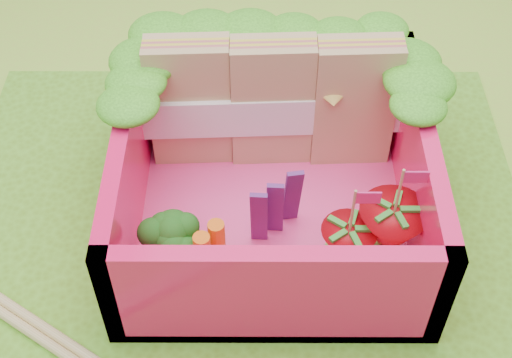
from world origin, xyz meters
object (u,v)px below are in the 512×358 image
object	(u,v)px
sandwich_stack	(273,103)
strawberry_right	(390,232)
chopsticks	(17,316)
bento_box	(273,175)
strawberry_left	(347,246)
broccoli	(170,239)

from	to	relation	value
sandwich_stack	strawberry_right	bearing A→B (deg)	-51.68
chopsticks	bento_box	bearing A→B (deg)	27.58
strawberry_left	chopsticks	bearing A→B (deg)	-169.87
broccoli	strawberry_right	xyz separation A→B (m)	(0.90, 0.07, -0.04)
broccoli	chopsticks	xyz separation A→B (m)	(-0.62, -0.23, -0.21)
sandwich_stack	strawberry_left	size ratio (longest dim) A/B	2.52
bento_box	chopsticks	bearing A→B (deg)	-152.42
sandwich_stack	strawberry_right	distance (m)	0.79
bento_box	strawberry_left	bearing A→B (deg)	-45.06
sandwich_stack	broccoli	world-z (taller)	sandwich_stack
broccoli	chopsticks	world-z (taller)	broccoli
strawberry_right	chopsticks	bearing A→B (deg)	-168.98
bento_box	strawberry_right	world-z (taller)	strawberry_right
bento_box	sandwich_stack	xyz separation A→B (m)	(0.00, 0.36, 0.09)
broccoli	strawberry_left	world-z (taller)	strawberry_left
bento_box	strawberry_left	size ratio (longest dim) A/B	2.77
bento_box	sandwich_stack	bearing A→B (deg)	89.21
sandwich_stack	chopsticks	distance (m)	1.42
bento_box	broccoli	world-z (taller)	bento_box
broccoli	strawberry_left	size ratio (longest dim) A/B	0.71
bento_box	broccoli	xyz separation A→B (m)	(-0.42, -0.31, -0.04)
broccoli	strawberry_left	xyz separation A→B (m)	(0.72, 0.01, -0.06)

